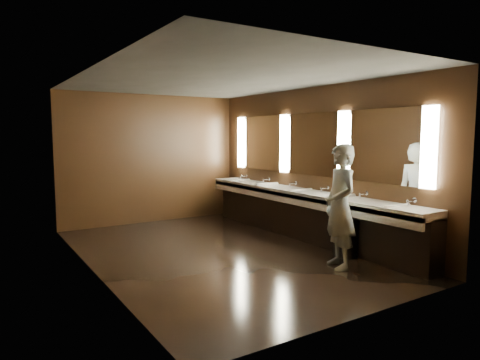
% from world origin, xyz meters
% --- Properties ---
extents(floor, '(6.00, 6.00, 0.00)m').
position_xyz_m(floor, '(0.00, 0.00, 0.00)').
color(floor, black).
rests_on(floor, ground).
extents(ceiling, '(4.00, 6.00, 0.02)m').
position_xyz_m(ceiling, '(0.00, 0.00, 2.80)').
color(ceiling, '#2D2D2B').
rests_on(ceiling, wall_back).
extents(wall_back, '(4.00, 0.02, 2.80)m').
position_xyz_m(wall_back, '(0.00, 3.00, 1.40)').
color(wall_back, black).
rests_on(wall_back, floor).
extents(wall_front, '(4.00, 0.02, 2.80)m').
position_xyz_m(wall_front, '(0.00, -3.00, 1.40)').
color(wall_front, black).
rests_on(wall_front, floor).
extents(wall_left, '(0.02, 6.00, 2.80)m').
position_xyz_m(wall_left, '(-2.00, 0.00, 1.40)').
color(wall_left, black).
rests_on(wall_left, floor).
extents(wall_right, '(0.02, 6.00, 2.80)m').
position_xyz_m(wall_right, '(2.00, 0.00, 1.40)').
color(wall_right, black).
rests_on(wall_right, floor).
extents(sink_counter, '(0.55, 5.40, 1.01)m').
position_xyz_m(sink_counter, '(1.79, 0.00, 0.50)').
color(sink_counter, black).
rests_on(sink_counter, floor).
extents(mirror_band, '(0.06, 5.03, 1.15)m').
position_xyz_m(mirror_band, '(1.98, -0.00, 1.75)').
color(mirror_band, white).
rests_on(mirror_band, wall_right).
extents(person, '(0.63, 0.76, 1.80)m').
position_xyz_m(person, '(1.07, -1.63, 0.90)').
color(person, '#8CA7D1').
rests_on(person, floor).
extents(trash_bin, '(0.48, 0.48, 0.62)m').
position_xyz_m(trash_bin, '(1.58, -1.30, 0.31)').
color(trash_bin, black).
rests_on(trash_bin, floor).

